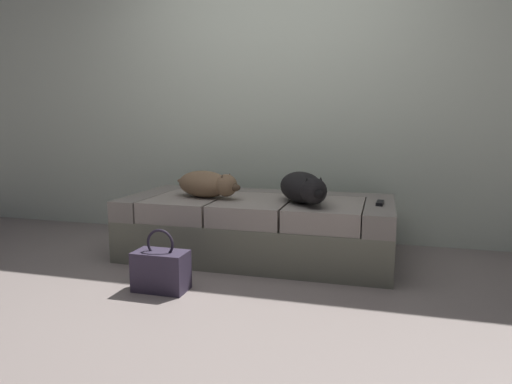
{
  "coord_description": "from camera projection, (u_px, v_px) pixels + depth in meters",
  "views": [
    {
      "loc": [
        0.88,
        -2.19,
        1.01
      ],
      "look_at": [
        0.0,
        0.96,
        0.5
      ],
      "focal_mm": 31.88,
      "sensor_mm": 36.0,
      "label": 1
    }
  ],
  "objects": [
    {
      "name": "couch",
      "position": [
        258.0,
        227.0,
        3.41
      ],
      "size": [
        1.96,
        0.91,
        0.45
      ],
      "color": "slate",
      "rests_on": "ground"
    },
    {
      "name": "tv_remote",
      "position": [
        380.0,
        203.0,
        3.09
      ],
      "size": [
        0.06,
        0.15,
        0.02
      ],
      "primitive_type": "cube",
      "rotation": [
        0.0,
        0.0,
        -0.08
      ],
      "color": "black",
      "rests_on": "couch"
    },
    {
      "name": "ground_plane",
      "position": [
        209.0,
        308.0,
        2.48
      ],
      "size": [
        10.0,
        10.0,
        0.0
      ],
      "primitive_type": "plane",
      "color": "gray"
    },
    {
      "name": "back_wall",
      "position": [
        279.0,
        75.0,
        3.87
      ],
      "size": [
        6.4,
        0.1,
        2.8
      ],
      "primitive_type": "cube",
      "color": "silver",
      "rests_on": "ground"
    },
    {
      "name": "dog_tan",
      "position": [
        208.0,
        184.0,
        3.37
      ],
      "size": [
        0.57,
        0.36,
        0.2
      ],
      "color": "#836548",
      "rests_on": "couch"
    },
    {
      "name": "dog_dark",
      "position": [
        303.0,
        188.0,
        3.13
      ],
      "size": [
        0.47,
        0.59,
        0.21
      ],
      "color": "black",
      "rests_on": "couch"
    },
    {
      "name": "handbag",
      "position": [
        161.0,
        270.0,
        2.72
      ],
      "size": [
        0.32,
        0.18,
        0.38
      ],
      "color": "#352C40",
      "rests_on": "ground"
    }
  ]
}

